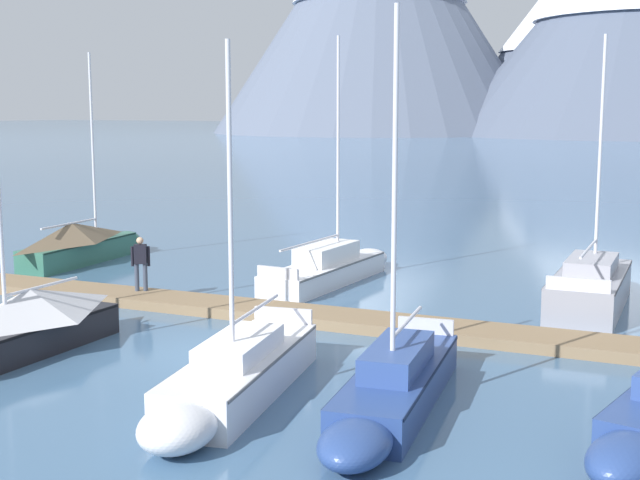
{
  "coord_description": "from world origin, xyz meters",
  "views": [
    {
      "loc": [
        12.14,
        -16.59,
        5.89
      ],
      "look_at": [
        0.0,
        6.0,
        2.0
      ],
      "focal_mm": 48.44,
      "sensor_mm": 36.0,
      "label": 1
    }
  ],
  "objects_px": {
    "sailboat_far_berth": "(233,377)",
    "mooring_buoy_channel_marker": "(45,308)",
    "sailboat_nearest_berth": "(81,243)",
    "sailboat_end_of_dock": "(592,284)",
    "sailboat_mid_dock_port": "(14,326)",
    "person_on_dock": "(141,260)",
    "sailboat_mid_dock_starboard": "(332,266)",
    "sailboat_outer_slip": "(392,387)"
  },
  "relations": [
    {
      "from": "sailboat_end_of_dock",
      "to": "sailboat_mid_dock_starboard",
      "type": "bearing_deg",
      "value": -176.98
    },
    {
      "from": "sailboat_far_berth",
      "to": "sailboat_end_of_dock",
      "type": "relative_size",
      "value": 0.89
    },
    {
      "from": "sailboat_nearest_berth",
      "to": "sailboat_end_of_dock",
      "type": "bearing_deg",
      "value": 5.49
    },
    {
      "from": "sailboat_far_berth",
      "to": "person_on_dock",
      "type": "xyz_separation_m",
      "value": [
        -7.84,
        6.55,
        0.72
      ]
    },
    {
      "from": "sailboat_mid_dock_port",
      "to": "person_on_dock",
      "type": "relative_size",
      "value": 4.52
    },
    {
      "from": "sailboat_far_berth",
      "to": "person_on_dock",
      "type": "relative_size",
      "value": 4.27
    },
    {
      "from": "sailboat_nearest_berth",
      "to": "sailboat_mid_dock_starboard",
      "type": "distance_m",
      "value": 10.32
    },
    {
      "from": "sailboat_end_of_dock",
      "to": "sailboat_far_berth",
      "type": "bearing_deg",
      "value": -110.56
    },
    {
      "from": "sailboat_mid_dock_port",
      "to": "sailboat_mid_dock_starboard",
      "type": "distance_m",
      "value": 11.92
    },
    {
      "from": "sailboat_end_of_dock",
      "to": "person_on_dock",
      "type": "distance_m",
      "value": 13.84
    },
    {
      "from": "sailboat_mid_dock_starboard",
      "to": "person_on_dock",
      "type": "xyz_separation_m",
      "value": [
        -3.85,
        -5.44,
        0.74
      ]
    },
    {
      "from": "mooring_buoy_channel_marker",
      "to": "sailboat_nearest_berth",
      "type": "bearing_deg",
      "value": 126.91
    },
    {
      "from": "person_on_dock",
      "to": "sailboat_nearest_berth",
      "type": "bearing_deg",
      "value": 147.39
    },
    {
      "from": "sailboat_end_of_dock",
      "to": "mooring_buoy_channel_marker",
      "type": "relative_size",
      "value": 16.33
    },
    {
      "from": "sailboat_nearest_berth",
      "to": "sailboat_far_berth",
      "type": "relative_size",
      "value": 1.12
    },
    {
      "from": "sailboat_far_berth",
      "to": "sailboat_outer_slip",
      "type": "relative_size",
      "value": 0.92
    },
    {
      "from": "sailboat_nearest_berth",
      "to": "sailboat_far_berth",
      "type": "distance_m",
      "value": 17.75
    },
    {
      "from": "sailboat_mid_dock_port",
      "to": "sailboat_end_of_dock",
      "type": "relative_size",
      "value": 0.94
    },
    {
      "from": "sailboat_nearest_berth",
      "to": "sailboat_end_of_dock",
      "type": "height_order",
      "value": "sailboat_end_of_dock"
    },
    {
      "from": "sailboat_end_of_dock",
      "to": "person_on_dock",
      "type": "height_order",
      "value": "sailboat_end_of_dock"
    },
    {
      "from": "sailboat_mid_dock_port",
      "to": "sailboat_end_of_dock",
      "type": "distance_m",
      "value": 16.52
    },
    {
      "from": "sailboat_far_berth",
      "to": "person_on_dock",
      "type": "height_order",
      "value": "sailboat_far_berth"
    },
    {
      "from": "sailboat_nearest_berth",
      "to": "mooring_buoy_channel_marker",
      "type": "bearing_deg",
      "value": -53.09
    },
    {
      "from": "sailboat_mid_dock_starboard",
      "to": "person_on_dock",
      "type": "bearing_deg",
      "value": -125.28
    },
    {
      "from": "sailboat_mid_dock_port",
      "to": "mooring_buoy_channel_marker",
      "type": "relative_size",
      "value": 15.41
    },
    {
      "from": "sailboat_nearest_berth",
      "to": "sailboat_mid_dock_port",
      "type": "height_order",
      "value": "sailboat_nearest_berth"
    },
    {
      "from": "sailboat_outer_slip",
      "to": "sailboat_mid_dock_starboard",
      "type": "bearing_deg",
      "value": 122.69
    },
    {
      "from": "sailboat_far_berth",
      "to": "mooring_buoy_channel_marker",
      "type": "bearing_deg",
      "value": 157.83
    },
    {
      "from": "sailboat_mid_dock_port",
      "to": "sailboat_mid_dock_starboard",
      "type": "xyz_separation_m",
      "value": [
        2.62,
        11.62,
        -0.19
      ]
    },
    {
      "from": "sailboat_nearest_berth",
      "to": "sailboat_mid_dock_port",
      "type": "bearing_deg",
      "value": -53.46
    },
    {
      "from": "sailboat_nearest_berth",
      "to": "person_on_dock",
      "type": "height_order",
      "value": "sailboat_nearest_berth"
    },
    {
      "from": "sailboat_nearest_berth",
      "to": "mooring_buoy_channel_marker",
      "type": "distance_m",
      "value": 8.74
    },
    {
      "from": "sailboat_mid_dock_starboard",
      "to": "sailboat_end_of_dock",
      "type": "xyz_separation_m",
      "value": [
        8.66,
        0.46,
        0.13
      ]
    },
    {
      "from": "sailboat_outer_slip",
      "to": "mooring_buoy_channel_marker",
      "type": "bearing_deg",
      "value": 167.43
    },
    {
      "from": "sailboat_nearest_berth",
      "to": "sailboat_mid_dock_starboard",
      "type": "bearing_deg",
      "value": 7.57
    },
    {
      "from": "sailboat_far_berth",
      "to": "mooring_buoy_channel_marker",
      "type": "height_order",
      "value": "sailboat_far_berth"
    },
    {
      "from": "sailboat_mid_dock_port",
      "to": "person_on_dock",
      "type": "bearing_deg",
      "value": 101.24
    },
    {
      "from": "sailboat_outer_slip",
      "to": "mooring_buoy_channel_marker",
      "type": "relative_size",
      "value": 15.77
    },
    {
      "from": "sailboat_mid_dock_port",
      "to": "sailboat_far_berth",
      "type": "xyz_separation_m",
      "value": [
        6.61,
        -0.37,
        -0.18
      ]
    },
    {
      "from": "sailboat_nearest_berth",
      "to": "sailboat_end_of_dock",
      "type": "xyz_separation_m",
      "value": [
        18.88,
        1.82,
        -0.14
      ]
    },
    {
      "from": "sailboat_mid_dock_port",
      "to": "sailboat_far_berth",
      "type": "height_order",
      "value": "sailboat_mid_dock_port"
    },
    {
      "from": "sailboat_nearest_berth",
      "to": "person_on_dock",
      "type": "bearing_deg",
      "value": -32.61
    }
  ]
}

